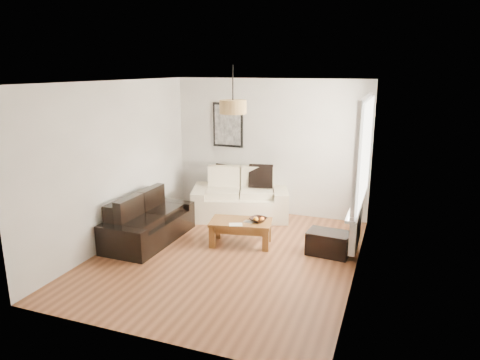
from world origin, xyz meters
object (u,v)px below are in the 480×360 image
(loveseat_cream, at_px, (240,194))
(coffee_table, at_px, (241,233))
(ottoman, at_px, (329,243))
(sofa_leather, at_px, (149,219))

(loveseat_cream, xyz_separation_m, coffee_table, (0.48, -1.28, -0.24))
(loveseat_cream, distance_m, coffee_table, 1.39)
(loveseat_cream, distance_m, ottoman, 2.24)
(sofa_leather, height_order, coffee_table, sofa_leather)
(sofa_leather, distance_m, coffee_table, 1.54)
(coffee_table, bearing_deg, sofa_leather, -166.14)
(coffee_table, height_order, ottoman, coffee_table)
(sofa_leather, relative_size, ottoman, 2.67)
(sofa_leather, bearing_deg, loveseat_cream, -30.06)
(loveseat_cream, bearing_deg, sofa_leather, -139.57)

